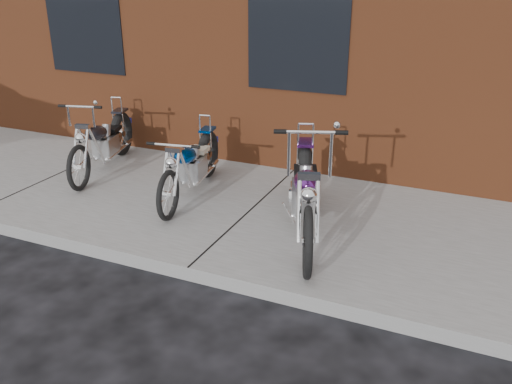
% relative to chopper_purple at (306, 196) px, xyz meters
% --- Properties ---
extents(ground, '(120.00, 120.00, 0.00)m').
position_rel_chopper_purple_xyz_m(ground, '(-0.79, -1.18, -0.58)').
color(ground, black).
rests_on(ground, ground).
extents(sidewalk, '(22.00, 3.00, 0.15)m').
position_rel_chopper_purple_xyz_m(sidewalk, '(-0.79, 0.32, -0.51)').
color(sidewalk, gray).
rests_on(sidewalk, ground).
extents(chopper_purple, '(0.97, 2.29, 1.34)m').
position_rel_chopper_purple_xyz_m(chopper_purple, '(0.00, 0.00, 0.00)').
color(chopper_purple, black).
rests_on(chopper_purple, sidewalk).
extents(chopper_blue, '(0.58, 2.03, 0.89)m').
position_rel_chopper_purple_xyz_m(chopper_blue, '(-1.67, 0.45, -0.06)').
color(chopper_blue, black).
rests_on(chopper_blue, sidewalk).
extents(chopper_third, '(0.72, 2.06, 1.07)m').
position_rel_chopper_purple_xyz_m(chopper_third, '(-3.29, 0.76, -0.05)').
color(chopper_third, black).
rests_on(chopper_third, sidewalk).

